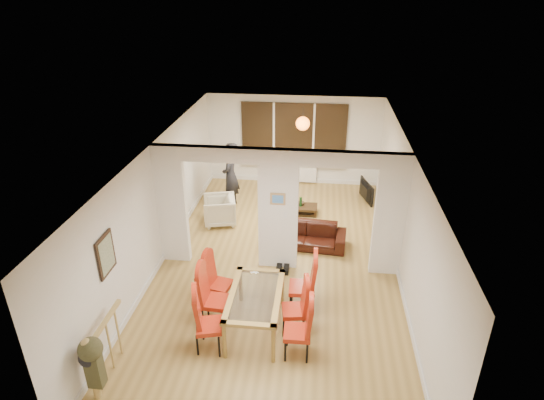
% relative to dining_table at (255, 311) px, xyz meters
% --- Properties ---
extents(floor, '(5.00, 9.00, 0.01)m').
position_rel_dining_table_xyz_m(floor, '(0.18, 2.00, -0.36)').
color(floor, '#A38141').
rests_on(floor, ground).
extents(room_walls, '(5.00, 9.00, 2.60)m').
position_rel_dining_table_xyz_m(room_walls, '(0.18, 2.00, 0.94)').
color(room_walls, silver).
rests_on(room_walls, floor).
extents(divider_wall, '(5.00, 0.18, 2.60)m').
position_rel_dining_table_xyz_m(divider_wall, '(0.18, 2.00, 0.94)').
color(divider_wall, white).
rests_on(divider_wall, floor).
extents(bay_window_blinds, '(3.00, 0.08, 1.80)m').
position_rel_dining_table_xyz_m(bay_window_blinds, '(0.18, 6.44, 1.14)').
color(bay_window_blinds, black).
rests_on(bay_window_blinds, room_walls).
extents(radiator, '(1.40, 0.08, 0.50)m').
position_rel_dining_table_xyz_m(radiator, '(0.18, 6.40, -0.06)').
color(radiator, white).
rests_on(radiator, floor).
extents(pendant_light, '(0.36, 0.36, 0.36)m').
position_rel_dining_table_xyz_m(pendant_light, '(0.48, 5.30, 1.79)').
color(pendant_light, orange).
rests_on(pendant_light, room_walls).
extents(stair_newel, '(0.40, 1.20, 1.10)m').
position_rel_dining_table_xyz_m(stair_newel, '(-2.07, -1.20, 0.19)').
color(stair_newel, tan).
rests_on(stair_newel, floor).
extents(wall_poster, '(0.04, 0.52, 0.67)m').
position_rel_dining_table_xyz_m(wall_poster, '(-2.29, -0.40, 1.24)').
color(wall_poster, gray).
rests_on(wall_poster, room_walls).
extents(pillar_photo, '(0.30, 0.03, 0.25)m').
position_rel_dining_table_xyz_m(pillar_photo, '(0.18, 1.91, 1.24)').
color(pillar_photo, '#4C8CD8').
rests_on(pillar_photo, divider_wall).
extents(dining_table, '(0.87, 1.55, 0.73)m').
position_rel_dining_table_xyz_m(dining_table, '(0.00, 0.00, 0.00)').
color(dining_table, olive).
rests_on(dining_table, floor).
extents(dining_chair_la, '(0.53, 0.53, 1.09)m').
position_rel_dining_table_xyz_m(dining_chair_la, '(-0.66, -0.55, 0.18)').
color(dining_chair_la, '#A62511').
rests_on(dining_chair_la, floor).
extents(dining_chair_lb, '(0.47, 0.47, 1.11)m').
position_rel_dining_table_xyz_m(dining_chair_lb, '(-0.72, 0.06, 0.19)').
color(dining_chair_lb, '#A62511').
rests_on(dining_chair_lb, floor).
extents(dining_chair_lc, '(0.50, 0.50, 1.04)m').
position_rel_dining_table_xyz_m(dining_chair_lc, '(-0.75, 0.57, 0.15)').
color(dining_chair_lc, '#A62511').
rests_on(dining_chair_lc, floor).
extents(dining_chair_ra, '(0.43, 0.43, 1.06)m').
position_rel_dining_table_xyz_m(dining_chair_ra, '(0.75, -0.53, 0.16)').
color(dining_chair_ra, '#A62511').
rests_on(dining_chair_ra, floor).
extents(dining_chair_rb, '(0.47, 0.47, 1.02)m').
position_rel_dining_table_xyz_m(dining_chair_rb, '(0.66, 0.01, 0.14)').
color(dining_chair_rb, '#A62511').
rests_on(dining_chair_rb, floor).
extents(dining_chair_rc, '(0.47, 0.47, 1.14)m').
position_rel_dining_table_xyz_m(dining_chair_rc, '(0.76, 0.60, 0.21)').
color(dining_chair_rc, '#A62511').
rests_on(dining_chair_rc, floor).
extents(sofa, '(1.86, 0.86, 0.53)m').
position_rel_dining_table_xyz_m(sofa, '(0.73, 2.87, -0.10)').
color(sofa, black).
rests_on(sofa, floor).
extents(armchair, '(0.92, 0.93, 0.70)m').
position_rel_dining_table_xyz_m(armchair, '(-1.44, 3.70, -0.01)').
color(armchair, beige).
rests_on(armchair, floor).
extents(person, '(0.68, 0.47, 1.77)m').
position_rel_dining_table_xyz_m(person, '(-1.33, 4.65, 0.52)').
color(person, black).
rests_on(person, floor).
extents(television, '(0.94, 0.38, 0.54)m').
position_rel_dining_table_xyz_m(television, '(2.18, 5.41, -0.09)').
color(television, black).
rests_on(television, floor).
extents(coffee_table, '(1.03, 0.70, 0.22)m').
position_rel_dining_table_xyz_m(coffee_table, '(0.49, 4.43, -0.26)').
color(coffee_table, black).
rests_on(coffee_table, floor).
extents(bottle, '(0.07, 0.07, 0.27)m').
position_rel_dining_table_xyz_m(bottle, '(0.53, 4.42, -0.01)').
color(bottle, '#143F19').
rests_on(bottle, coffee_table).
extents(bowl, '(0.20, 0.20, 0.05)m').
position_rel_dining_table_xyz_m(bowl, '(0.53, 4.53, -0.12)').
color(bowl, black).
rests_on(bowl, coffee_table).
extents(shoes, '(0.26, 0.28, 0.11)m').
position_rel_dining_table_xyz_m(shoes, '(0.31, 1.76, -0.31)').
color(shoes, black).
rests_on(shoes, floor).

